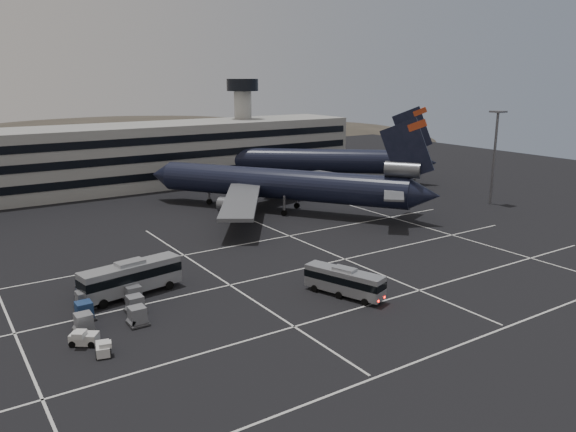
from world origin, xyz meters
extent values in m
plane|color=black|center=(0.00, 0.00, 0.00)|extent=(260.00, 260.00, 0.00)
cube|color=silver|center=(0.00, -22.00, 0.01)|extent=(90.00, 0.25, 0.01)
cube|color=silver|center=(0.00, -10.00, 0.01)|extent=(90.00, 0.25, 0.01)
cube|color=silver|center=(0.00, 4.00, 0.01)|extent=(90.00, 0.25, 0.01)
cube|color=silver|center=(0.00, 18.00, 0.01)|extent=(90.00, 0.25, 0.01)
cube|color=silver|center=(-30.00, 6.00, 0.01)|extent=(0.25, 55.00, 0.01)
cube|color=silver|center=(-6.00, 6.00, 0.01)|extent=(0.25, 55.00, 0.01)
cube|color=silver|center=(12.00, 6.00, 0.01)|extent=(0.25, 55.00, 0.01)
cube|color=silver|center=(34.00, 6.00, 0.01)|extent=(0.25, 55.00, 0.01)
cube|color=gray|center=(0.00, 72.00, 7.00)|extent=(120.00, 18.00, 14.00)
cube|color=black|center=(0.00, 62.95, 3.50)|extent=(118.00, 0.20, 1.60)
cube|color=black|center=(0.00, 62.95, 7.50)|extent=(118.00, 0.20, 1.60)
cube|color=black|center=(0.00, 62.95, 11.20)|extent=(118.00, 0.20, 1.60)
cylinder|color=gray|center=(35.00, 74.00, 11.00)|extent=(4.40, 4.40, 22.00)
cylinder|color=black|center=(35.00, 74.00, 22.50)|extent=(8.00, 8.00, 3.00)
ellipsoid|color=#38332B|center=(30.00, 170.00, -13.50)|extent=(252.00, 180.00, 44.00)
ellipsoid|color=#38332B|center=(110.00, 170.00, -9.00)|extent=(168.00, 120.00, 24.00)
cylinder|color=slate|center=(58.00, 15.00, 9.00)|extent=(0.50, 0.50, 18.00)
cube|color=slate|center=(58.00, 15.00, 18.10)|extent=(2.40, 2.40, 0.35)
cylinder|color=black|center=(19.97, 32.85, 5.20)|extent=(31.81, 42.72, 5.60)
cone|color=black|center=(5.13, 54.44, 5.20)|extent=(7.16, 6.88, 5.60)
cone|color=black|center=(34.99, 11.02, 5.20)|extent=(6.99, 6.98, 5.04)
cube|color=black|center=(33.01, 13.90, 12.60)|extent=(5.78, 8.09, 10.97)
cube|color=#C23E19|center=(33.86, 12.67, 16.80)|extent=(2.28, 2.97, 2.24)
cylinder|color=#595B60|center=(32.72, 14.31, 9.30)|extent=(5.62, 6.47, 2.70)
cube|color=slate|center=(28.98, 12.35, 5.80)|extent=(7.49, 7.65, 0.87)
cube|color=slate|center=(35.90, 17.11, 5.80)|extent=(8.16, 5.83, 0.87)
cube|color=slate|center=(8.54, 27.42, 4.40)|extent=(16.73, 21.38, 1.75)
cylinder|color=#595B60|center=(9.31, 31.59, 2.70)|extent=(5.34, 6.06, 2.70)
cube|color=slate|center=(29.14, 41.58, 4.40)|extent=(22.67, 10.14, 1.75)
cylinder|color=#595B60|center=(24.97, 42.36, 2.70)|extent=(5.34, 6.06, 2.70)
cylinder|color=slate|center=(11.27, 45.51, 2.20)|extent=(0.44, 0.44, 3.00)
cylinder|color=black|center=(11.27, 45.51, 0.55)|extent=(1.04, 1.19, 1.10)
cylinder|color=slate|center=(18.47, 29.39, 2.20)|extent=(0.44, 0.44, 3.00)
cylinder|color=black|center=(18.47, 29.39, 0.55)|extent=(1.04, 1.19, 1.10)
cylinder|color=slate|center=(23.74, 33.02, 2.20)|extent=(0.44, 0.44, 3.00)
cylinder|color=black|center=(23.74, 33.02, 0.55)|extent=(1.04, 1.19, 1.10)
cylinder|color=black|center=(42.02, 53.53, 5.20)|extent=(40.32, 35.21, 5.60)
cone|color=black|center=(21.98, 70.40, 5.20)|extent=(7.05, 7.18, 5.60)
cone|color=black|center=(62.29, 36.45, 5.20)|extent=(7.07, 7.08, 5.04)
cube|color=black|center=(59.61, 38.71, 12.60)|extent=(7.57, 6.49, 10.97)
cube|color=#C23E19|center=(60.76, 37.74, 16.80)|extent=(2.83, 2.50, 2.24)
cylinder|color=#595B60|center=(59.23, 39.03, 9.30)|extent=(6.33, 5.93, 2.70)
cube|color=slate|center=(56.14, 36.14, 5.80)|extent=(6.36, 8.13, 0.87)
cube|color=slate|center=(61.55, 42.56, 5.80)|extent=(7.89, 7.14, 0.87)
cylinder|color=slate|center=(42.02, 53.53, 2.20)|extent=(0.44, 0.44, 3.00)
cylinder|color=black|center=(42.02, 53.53, 0.55)|extent=(1.16, 1.09, 1.10)
cube|color=#989CA0|center=(3.45, -6.32, 1.81)|extent=(5.29, 9.89, 2.65)
cube|color=black|center=(3.45, -6.32, 2.13)|extent=(5.36, 9.96, 0.84)
cube|color=#989CA0|center=(3.45, -6.32, 3.29)|extent=(2.21, 2.96, 0.31)
cylinder|color=black|center=(3.54, -9.89, 0.42)|extent=(0.55, 0.89, 0.85)
cylinder|color=black|center=(5.62, -9.17, 0.42)|extent=(0.55, 0.89, 0.85)
cylinder|color=black|center=(2.41, -6.69, 0.42)|extent=(0.55, 0.89, 0.85)
cylinder|color=black|center=(4.50, -5.96, 0.42)|extent=(0.55, 0.89, 0.85)
cylinder|color=black|center=(1.29, -3.48, 0.42)|extent=(0.55, 0.89, 0.85)
cylinder|color=black|center=(3.37, -2.75, 0.42)|extent=(0.55, 0.89, 0.85)
cube|color=#FF0C05|center=(4.40, -11.16, 0.79)|extent=(0.23, 0.14, 0.19)
cube|color=#FF0C05|center=(5.73, -10.69, 0.79)|extent=(0.23, 0.14, 0.19)
cube|color=#989CA0|center=(-16.98, 7.41, 2.20)|extent=(12.10, 4.55, 3.22)
cube|color=black|center=(-16.98, 7.41, 2.59)|extent=(12.17, 4.62, 1.02)
cube|color=#989CA0|center=(-16.98, 7.41, 4.01)|extent=(3.46, 2.22, 0.38)
cylinder|color=black|center=(-12.68, 6.75, 0.52)|extent=(1.07, 0.51, 1.03)
cylinder|color=black|center=(-13.11, 9.40, 0.52)|extent=(1.07, 0.51, 1.03)
cylinder|color=black|center=(-16.76, 6.08, 0.52)|extent=(1.07, 0.51, 1.03)
cylinder|color=black|center=(-17.20, 8.73, 0.52)|extent=(1.07, 0.51, 1.03)
cylinder|color=black|center=(-20.85, 5.41, 0.52)|extent=(1.07, 0.51, 1.03)
cylinder|color=black|center=(-21.28, 8.07, 0.52)|extent=(1.07, 0.51, 1.03)
cube|color=silver|center=(-23.87, -5.15, 0.54)|extent=(1.67, 2.40, 0.89)
cube|color=silver|center=(-23.98, -5.63, 1.14)|extent=(1.27, 1.12, 0.49)
cylinder|color=black|center=(-24.58, -5.78, 0.28)|extent=(0.34, 0.59, 0.55)
cylinder|color=black|center=(-23.53, -6.04, 0.28)|extent=(0.34, 0.59, 0.55)
cylinder|color=black|center=(-24.20, -4.25, 0.28)|extent=(0.34, 0.59, 0.55)
cylinder|color=black|center=(-23.15, -4.51, 0.28)|extent=(0.34, 0.59, 0.55)
cube|color=silver|center=(-24.78, -2.23, 0.63)|extent=(2.85, 2.61, 1.03)
cube|color=silver|center=(-24.32, -2.57, 1.32)|extent=(1.58, 1.63, 0.57)
cylinder|color=black|center=(-24.42, -3.28, 0.32)|extent=(0.67, 0.58, 0.64)
cylinder|color=black|center=(-23.67, -2.26, 0.32)|extent=(0.67, 0.58, 0.64)
cylinder|color=black|center=(-25.90, -2.19, 0.32)|extent=(0.67, 0.58, 0.64)
cylinder|color=black|center=(-25.15, -1.18, 0.32)|extent=(0.67, 0.58, 0.64)
cube|color=#2D2D30|center=(-24.08, 0.65, 0.17)|extent=(2.47, 2.70, 0.19)
cylinder|color=black|center=(-24.08, 0.65, 0.10)|extent=(0.10, 0.21, 0.21)
cube|color=gray|center=(-24.08, 0.65, 1.09)|extent=(1.95, 1.95, 1.65)
cube|color=#2D2D30|center=(-19.07, -0.65, 0.17)|extent=(2.47, 2.70, 0.19)
cylinder|color=black|center=(-19.07, -0.65, 0.10)|extent=(0.10, 0.21, 0.21)
cube|color=gray|center=(-19.07, -0.65, 1.09)|extent=(1.95, 1.95, 1.65)
cube|color=#2D2D30|center=(-23.30, 3.65, 0.17)|extent=(2.47, 2.70, 0.19)
cylinder|color=black|center=(-23.30, 3.65, 0.10)|extent=(0.10, 0.21, 0.21)
cube|color=navy|center=(-23.30, 3.65, 1.09)|extent=(1.95, 1.95, 1.65)
cube|color=#2D2D30|center=(-18.29, 2.35, 0.17)|extent=(2.47, 2.70, 0.19)
cylinder|color=black|center=(-18.29, 2.35, 0.10)|extent=(0.10, 0.21, 0.21)
cube|color=gray|center=(-18.29, 2.35, 1.09)|extent=(1.95, 1.95, 1.65)
cube|color=#2D2D30|center=(-22.51, 6.65, 0.17)|extent=(2.47, 2.70, 0.19)
cylinder|color=black|center=(-22.51, 6.65, 0.10)|extent=(0.10, 0.21, 0.21)
cube|color=gray|center=(-22.51, 6.65, 1.09)|extent=(1.95, 1.95, 1.65)
cube|color=#2D2D30|center=(-17.51, 5.35, 0.17)|extent=(2.47, 2.70, 0.19)
cylinder|color=black|center=(-17.51, 5.35, 0.10)|extent=(0.10, 0.21, 0.21)
cube|color=gray|center=(-17.51, 5.35, 1.09)|extent=(1.95, 1.95, 1.65)
cube|color=#2D2D30|center=(-21.73, 9.65, 0.17)|extent=(2.47, 2.70, 0.19)
cylinder|color=black|center=(-21.73, 9.65, 0.10)|extent=(0.10, 0.21, 0.21)
cube|color=navy|center=(-21.73, 9.65, 1.09)|extent=(1.95, 1.95, 1.65)
cube|color=#2D2D30|center=(-16.73, 8.35, 0.17)|extent=(2.47, 2.70, 0.19)
cylinder|color=black|center=(-16.73, 8.35, 0.10)|extent=(0.10, 0.21, 0.21)
cube|color=gray|center=(-16.73, 8.35, 1.09)|extent=(1.95, 1.95, 1.65)
cube|color=#2D2D30|center=(-20.95, 12.66, 0.17)|extent=(2.47, 2.70, 0.19)
cylinder|color=black|center=(-20.95, 12.66, 0.10)|extent=(0.10, 0.21, 0.21)
cube|color=gray|center=(-20.95, 12.66, 1.09)|extent=(1.95, 1.95, 1.65)
camera|label=1|loc=(-35.53, -53.51, 24.85)|focal=35.00mm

